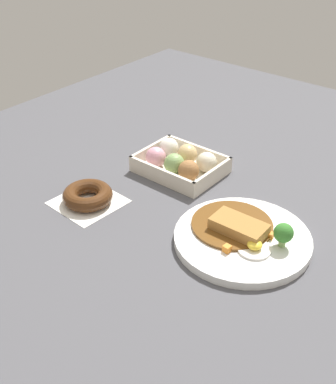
# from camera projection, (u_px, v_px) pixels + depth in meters

# --- Properties ---
(ground_plane) EXTENTS (1.60, 1.60, 0.00)m
(ground_plane) POSITION_uv_depth(u_px,v_px,m) (217.00, 190.00, 1.20)
(ground_plane) COLOR #4C4C51
(curry_plate) EXTENTS (0.28, 0.28, 0.07)m
(curry_plate) POSITION_uv_depth(u_px,v_px,m) (243.00, 236.00, 1.03)
(curry_plate) COLOR white
(curry_plate) RESTS_ON ground_plane
(donut_box) EXTENTS (0.21, 0.16, 0.06)m
(donut_box) POSITION_uv_depth(u_px,v_px,m) (180.00, 162.00, 1.26)
(donut_box) COLOR beige
(donut_box) RESTS_ON ground_plane
(chocolate_ring_donut) EXTENTS (0.15, 0.15, 0.04)m
(chocolate_ring_donut) POSITION_uv_depth(u_px,v_px,m) (88.00, 196.00, 1.15)
(chocolate_ring_donut) COLOR white
(chocolate_ring_donut) RESTS_ON ground_plane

